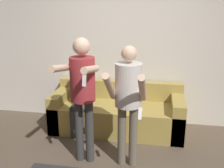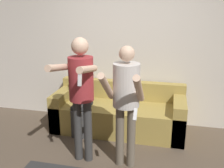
% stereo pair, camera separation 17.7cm
% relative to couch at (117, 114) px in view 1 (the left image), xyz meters
% --- Properties ---
extents(wall_back, '(6.40, 0.06, 2.70)m').
position_rel_couch_xyz_m(wall_back, '(0.10, 0.45, 1.07)').
color(wall_back, silver).
rests_on(wall_back, ground_plane).
extents(couch, '(2.17, 0.82, 0.78)m').
position_rel_couch_xyz_m(couch, '(0.00, 0.00, 0.00)').
color(couch, '#AD9347').
rests_on(couch, ground_plane).
extents(person_standing_left, '(0.44, 0.72, 1.68)m').
position_rel_couch_xyz_m(person_standing_left, '(-0.29, -1.02, 0.77)').
color(person_standing_left, '#383838').
rests_on(person_standing_left, ground_plane).
extents(person_standing_right, '(0.45, 0.72, 1.60)m').
position_rel_couch_xyz_m(person_standing_right, '(0.29, -1.02, 0.71)').
color(person_standing_right, '#6B6051').
rests_on(person_standing_right, ground_plane).
extents(person_seated, '(0.30, 0.53, 1.19)m').
position_rel_couch_xyz_m(person_seated, '(-0.57, -0.17, 0.38)').
color(person_seated, '#383838').
rests_on(person_seated, ground_plane).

